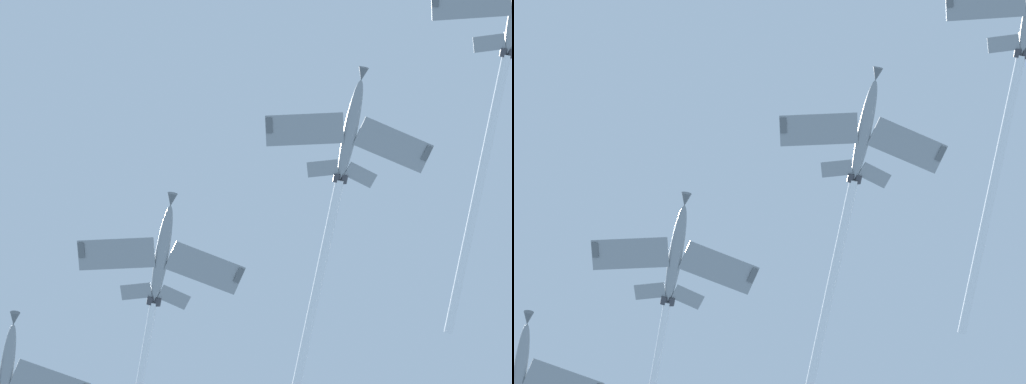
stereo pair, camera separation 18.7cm
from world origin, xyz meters
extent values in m
cube|color=gray|center=(-1.06, 10.93, 129.61)|extent=(9.59, 7.23, 1.31)
cube|color=gray|center=(-1.45, 15.95, 128.40)|extent=(4.00, 3.04, 0.71)
cube|color=#595E60|center=(0.10, 17.64, 129.80)|extent=(2.22, 2.49, 3.41)
cylinder|color=#38383D|center=(0.12, 18.30, 128.06)|extent=(1.39, 1.43, 1.07)
cylinder|color=#38383D|center=(-0.55, 17.70, 128.06)|extent=(1.39, 1.43, 1.07)
cylinder|color=white|center=(-10.99, 30.25, 122.72)|extent=(22.33, 25.18, 11.58)
ellipsoid|color=gray|center=(-19.79, 15.76, 124.79)|extent=(9.23, 9.84, 4.71)
cone|color=#595E60|center=(-15.44, 11.03, 126.69)|extent=(2.15, 2.19, 1.60)
ellipsoid|color=black|center=(-18.54, 14.41, 125.96)|extent=(2.73, 2.84, 1.66)
cube|color=gray|center=(-16.39, 19.90, 124.46)|extent=(7.88, 9.44, 1.21)
cube|color=#595E60|center=(-13.58, 22.91, 124.49)|extent=(1.85, 1.55, 0.63)
cube|color=gray|center=(-24.19, 12.72, 124.46)|extent=(9.58, 7.39, 1.21)
cube|color=#595E60|center=(-27.43, 10.18, 124.49)|extent=(1.46, 1.88, 0.63)
cube|color=gray|center=(-21.35, 20.84, 123.37)|extent=(3.31, 4.01, 0.66)
cube|color=gray|center=(-24.71, 17.75, 123.37)|extent=(4.01, 3.11, 0.66)
cube|color=#595E60|center=(-23.17, 19.45, 124.77)|extent=(2.23, 2.40, 3.37)
cylinder|color=#38383D|center=(-23.20, 20.14, 123.05)|extent=(1.39, 1.41, 1.05)
cylinder|color=#38383D|center=(-23.86, 19.53, 123.05)|extent=(1.39, 1.41, 1.05)
cylinder|color=white|center=(-36.62, 34.08, 117.32)|extent=(26.94, 29.17, 12.38)
ellipsoid|color=gray|center=(-45.70, 15.94, 119.37)|extent=(9.15, 9.81, 5.05)
cone|color=#595E60|center=(-41.42, 11.24, 121.47)|extent=(2.16, 2.21, 1.64)
ellipsoid|color=black|center=(-44.49, 14.61, 120.60)|extent=(2.72, 2.85, 1.73)
cube|color=gray|center=(-42.28, 20.05, 119.02)|extent=(7.88, 9.42, 1.32)
cube|color=#595E60|center=(-39.47, 23.05, 119.04)|extent=(1.84, 1.55, 0.68)
cube|color=gray|center=(-50.11, 12.91, 119.02)|extent=(9.57, 7.34, 1.32)
cube|color=#595E60|center=(-53.36, 10.38, 119.04)|extent=(1.45, 1.87, 0.68)
cube|color=gray|center=(-47.22, 20.99, 117.80)|extent=(3.31, 4.00, 0.72)
cube|color=gray|center=(-50.59, 17.91, 117.80)|extent=(4.01, 3.09, 0.72)
cube|color=#595E60|center=(-49.07, 19.63, 119.19)|extent=(2.26, 2.45, 3.41)
cylinder|color=#38383D|center=(-49.06, 20.29, 117.45)|extent=(1.40, 1.43, 1.07)
cylinder|color=#38383D|center=(-49.73, 19.68, 117.45)|extent=(1.40, 1.43, 1.07)
ellipsoid|color=gray|center=(-68.12, 17.02, 113.18)|extent=(9.15, 9.84, 4.94)
cone|color=#595E60|center=(-63.82, 12.30, 115.21)|extent=(2.16, 2.20, 1.63)
ellipsoid|color=black|center=(-66.89, 15.68, 114.39)|extent=(2.72, 2.85, 1.71)
cube|color=gray|center=(-64.69, 21.13, 112.84)|extent=(7.90, 9.42, 1.28)
camera|label=1|loc=(4.63, -45.34, 1.97)|focal=84.09mm
camera|label=2|loc=(4.47, -45.44, 1.97)|focal=84.09mm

